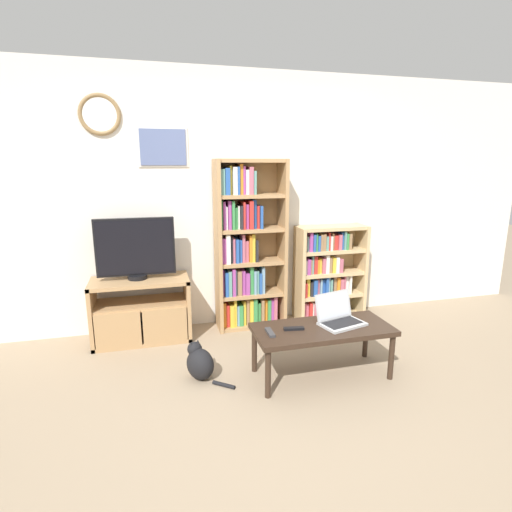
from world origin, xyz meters
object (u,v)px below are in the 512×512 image
Objects in this scene: bookshelf_tall at (245,251)px; bookshelf_short at (326,274)px; laptop at (339,316)px; television at (136,249)px; cat at (199,362)px; coffee_table at (322,332)px; tv_stand at (142,310)px; remote_near_laptop at (294,329)px; remote_far_from_laptop at (270,332)px.

bookshelf_tall reaches higher than bookshelf_short.
laptop is (-0.41, -1.14, -0.03)m from bookshelf_short.
television is 1.27m from cat.
television is 1.82× the size of cat.
laptop is at bearing -33.63° from television.
coffee_table reaches higher than cat.
tv_stand is 0.60m from television.
cat is (-0.96, 0.20, -0.24)m from coffee_table.
remote_near_laptop is 0.20m from remote_far_from_laptop.
laptop is at bearing 15.34° from coffee_table.
bookshelf_tall is 0.97m from bookshelf_short.
television is 1.08m from bookshelf_tall.
television is at bearing 88.71° from cat.
laptop is 2.46× the size of remote_near_laptop.
tv_stand reaches higher than remote_far_from_laptop.
remote_far_from_laptop is at bearing 104.58° from remote_near_laptop.
bookshelf_tall reaches higher than television.
tv_stand is at bearing 56.47° from remote_near_laptop.
coffee_table is (1.41, -1.07, 0.06)m from tv_stand.
tv_stand is 0.53× the size of bookshelf_tall.
coffee_table is (0.35, -1.17, -0.44)m from bookshelf_tall.
remote_far_from_laptop is 0.64m from cat.
tv_stand is 0.89× the size of bookshelf_short.
coffee_table is at bearing -40.51° from cat.
laptop is (0.51, -1.13, -0.34)m from bookshelf_tall.
laptop is (0.16, 0.04, 0.11)m from coffee_table.
tv_stand is 0.83× the size of coffee_table.
bookshelf_tall is at bearing 99.36° from laptop.
television reaches higher than coffee_table.
remote_near_laptop is at bearing -84.47° from bookshelf_tall.
bookshelf_tall is at bearing -179.53° from bookshelf_short.
television is at bearing -177.72° from bookshelf_short.
tv_stand is 2.31× the size of cat.
coffee_table is 0.19m from laptop.
coffee_table is at bearing -37.08° from tv_stand.
television reaches higher than cat.
remote_near_laptop is (1.19, -1.09, -0.48)m from television.
bookshelf_tall is at bearing 29.02° from cat.
laptop is at bearing -65.67° from bookshelf_tall.
bookshelf_short is at bearing -25.96° from remote_near_laptop.
remote_near_laptop is at bearing -43.55° from cat.
television is 1.88m from coffee_table.
television is at bearing 132.97° from remote_far_from_laptop.
laptop reaches higher than remote_near_laptop.
remote_near_laptop is 1.02× the size of remote_far_from_laptop.
remote_near_laptop is at bearing -124.50° from bookshelf_short.
bookshelf_tall is at bearing 106.77° from coffee_table.
bookshelf_tall is at bearing 3.81° from television.
bookshelf_short is (0.92, 0.01, -0.31)m from bookshelf_tall.
television is 4.50× the size of remote_far_from_laptop.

